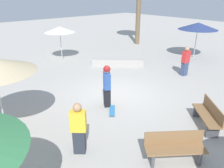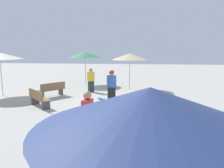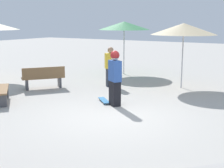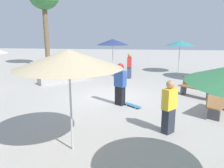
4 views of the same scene
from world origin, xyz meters
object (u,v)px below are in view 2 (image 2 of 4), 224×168
(bench_far, at_px, (52,90))
(shade_umbrella_tan, at_px, (130,57))
(bench_near, at_px, (39,98))
(shade_umbrella_cream, at_px, (0,56))
(bystander_far, at_px, (91,80))
(shade_umbrella_navy, at_px, (150,108))
(shade_umbrella_green, at_px, (85,55))
(concrete_ledge, at_px, (205,125))
(bystander_watching, at_px, (88,118))
(skater_main, at_px, (112,84))
(skateboard, at_px, (103,99))

(bench_far, relative_size, shade_umbrella_tan, 0.62)
(bench_near, distance_m, shade_umbrella_cream, 4.51)
(shade_umbrella_tan, relative_size, bystander_far, 1.59)
(bench_far, xyz_separation_m, shade_umbrella_navy, (-9.75, -5.02, 1.73))
(shade_umbrella_cream, bearing_deg, shade_umbrella_green, -41.83)
(concrete_ledge, distance_m, shade_umbrella_navy, 5.96)
(bystander_watching, bearing_deg, skater_main, 3.44)
(skateboard, relative_size, bystander_far, 0.46)
(shade_umbrella_tan, xyz_separation_m, bystander_watching, (-9.04, 0.93, -1.47))
(concrete_ledge, relative_size, bystander_watching, 1.71)
(bench_far, bearing_deg, bystander_far, -11.54)
(bench_far, distance_m, shade_umbrella_green, 5.05)
(shade_umbrella_cream, bearing_deg, bench_near, -124.49)
(concrete_ledge, distance_m, bystander_watching, 4.09)
(skater_main, bearing_deg, bench_near, 58.79)
(bench_near, distance_m, shade_umbrella_green, 7.13)
(bench_near, distance_m, shade_umbrella_navy, 9.06)
(skateboard, relative_size, shade_umbrella_navy, 0.28)
(concrete_ledge, bearing_deg, shade_umbrella_navy, 156.65)
(skateboard, relative_size, shade_umbrella_tan, 0.29)
(concrete_ledge, bearing_deg, bench_near, 71.67)
(bystander_far, bearing_deg, bystander_watching, -126.45)
(skateboard, bearing_deg, skater_main, -157.20)
(skater_main, xyz_separation_m, bench_near, (-1.61, 3.35, -0.49))
(skateboard, xyz_separation_m, shade_umbrella_navy, (-9.28, -1.96, 2.09))
(shade_umbrella_cream, relative_size, bystander_far, 1.67)
(shade_umbrella_green, bearing_deg, bench_near, 174.07)
(skater_main, distance_m, bench_far, 3.67)
(bystander_watching, bearing_deg, shade_umbrella_tan, -1.54)
(bench_near, height_order, shade_umbrella_navy, shade_umbrella_navy)
(shade_umbrella_green, bearing_deg, skater_main, -153.26)
(skateboard, relative_size, concrete_ledge, 0.27)
(concrete_ledge, height_order, bystander_watching, bystander_watching)
(concrete_ledge, height_order, bench_far, bench_far)
(skateboard, height_order, bystander_far, bystander_far)
(skateboard, height_order, bench_far, bench_far)
(bystander_far, bearing_deg, shade_umbrella_cream, 150.57)
(bench_near, bearing_deg, bystander_far, 108.93)
(bystander_far, bearing_deg, bench_near, -161.14)
(bench_near, relative_size, bystander_watching, 0.93)
(shade_umbrella_tan, height_order, bystander_watching, shade_umbrella_tan)
(skater_main, relative_size, shade_umbrella_green, 0.67)
(shade_umbrella_green, bearing_deg, concrete_ledge, -145.46)
(shade_umbrella_green, xyz_separation_m, bystander_watching, (-10.65, -2.55, -1.54))
(concrete_ledge, height_order, shade_umbrella_green, shade_umbrella_green)
(concrete_ledge, xyz_separation_m, shade_umbrella_cream, (4.63, 10.37, 2.18))
(shade_umbrella_tan, relative_size, bystander_watching, 1.56)
(skater_main, bearing_deg, shade_umbrella_green, -30.10)
(concrete_ledge, distance_m, shade_umbrella_tan, 8.32)
(shade_umbrella_green, bearing_deg, shade_umbrella_cream, 138.17)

